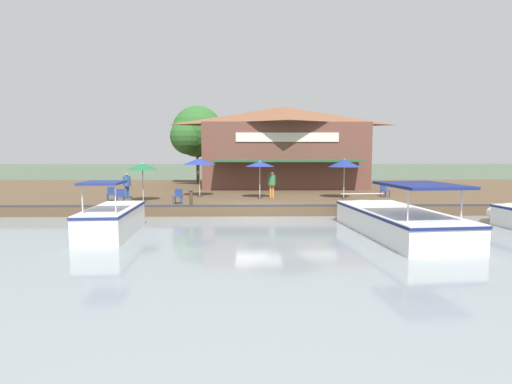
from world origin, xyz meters
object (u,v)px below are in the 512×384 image
Objects in this scene: cafe_chair_facing_river at (384,190)px; motorboat_fourth_along at (116,218)px; patio_umbrella_mid_patio_left at (199,161)px; cafe_chair_mid_patio at (111,193)px; cafe_chair_back_row_seat at (120,196)px; person_near_entrance at (127,183)px; cafe_chair_far_corner_seat at (178,195)px; mooring_post at (191,198)px; motorboat_nearest_quay at (389,218)px; person_at_quay_edge at (272,181)px; patio_umbrella_by_entrance at (260,164)px; waterfront_restaurant at (283,146)px; patio_umbrella_near_quay_edge at (344,163)px; tree_upstream_bank at (195,133)px; patio_umbrella_back_row at (142,167)px.

motorboat_fourth_along is at bearing -58.27° from cafe_chair_facing_river.
patio_umbrella_mid_patio_left is 5.89m from cafe_chair_mid_patio.
cafe_chair_back_row_seat is 0.52× the size of person_near_entrance.
cafe_chair_far_corner_seat is 1.33m from mooring_post.
person_at_quay_edge is at bearing -152.13° from motorboat_nearest_quay.
person_at_quay_edge is (-3.09, 8.75, 0.57)m from cafe_chair_back_row_seat.
motorboat_fourth_along is at bearing -14.39° from patio_umbrella_mid_patio_left.
waterfront_restaurant is at bearing 165.84° from patio_umbrella_by_entrance.
patio_umbrella_mid_patio_left is 5.27m from mooring_post.
patio_umbrella_mid_patio_left reaches higher than patio_umbrella_near_quay_edge.
motorboat_nearest_quay is 1.54× the size of motorboat_fourth_along.
patio_umbrella_mid_patio_left is at bearing -178.54° from mooring_post.
patio_umbrella_mid_patio_left is 5.91m from cafe_chair_back_row_seat.
patio_umbrella_mid_patio_left is 1.54× the size of person_at_quay_edge.
patio_umbrella_by_entrance is 0.42× the size of motorboat_fourth_along.
waterfront_restaurant is 5.49× the size of patio_umbrella_near_quay_edge.
cafe_chair_facing_river is 7.50m from person_at_quay_edge.
cafe_chair_facing_river is at bearing 106.90° from patio_umbrella_near_quay_edge.
motorboat_nearest_quay is (17.35, 3.10, -3.38)m from waterfront_restaurant.
motorboat_fourth_along is (9.06, -14.65, -0.37)m from cafe_chair_facing_river.
tree_upstream_bank is (-21.89, 0.58, 4.70)m from motorboat_fourth_along.
patio_umbrella_back_row is 2.69× the size of mooring_post.
waterfront_restaurant is 9.13m from person_at_quay_edge.
person_near_entrance is at bearing -166.45° from motorboat_fourth_along.
patio_umbrella_back_row is at bearing -48.63° from patio_umbrella_mid_patio_left.
patio_umbrella_by_entrance reaches higher than motorboat_nearest_quay.
person_at_quay_edge is at bearing -95.97° from patio_umbrella_near_quay_edge.
patio_umbrella_by_entrance is 9.21m from cafe_chair_mid_patio.
waterfront_restaurant is at bearing 132.76° from cafe_chair_mid_patio.
mooring_post is (4.49, -12.08, -0.04)m from cafe_chair_facing_river.
person_near_entrance is 8.55m from motorboat_fourth_along.
patio_umbrella_mid_patio_left is at bearing 131.37° from patio_umbrella_back_row.
person_at_quay_edge is at bearing 109.46° from cafe_chair_back_row_seat.
cafe_chair_mid_patio is at bearing -83.05° from cafe_chair_facing_river.
mooring_post reaches higher than cafe_chair_far_corner_seat.
patio_umbrella_mid_patio_left is at bearing 116.94° from cafe_chair_mid_patio.
patio_umbrella_mid_patio_left is 3.02× the size of cafe_chair_back_row_seat.
patio_umbrella_by_entrance is at bearing -147.34° from motorboat_nearest_quay.
person_at_quay_edge is (0.84, 4.75, -1.27)m from patio_umbrella_mid_patio_left.
cafe_chair_mid_patio is 0.15× the size of motorboat_fourth_along.
tree_upstream_bank is (-13.62, 2.57, 3.79)m from person_near_entrance.
waterfront_restaurant reaches higher than cafe_chair_mid_patio.
motorboat_nearest_quay is at bearing 89.90° from motorboat_fourth_along.
patio_umbrella_near_quay_edge is 0.44× the size of motorboat_fourth_along.
person_near_entrance is at bearing -49.62° from waterfront_restaurant.
cafe_chair_back_row_seat is 17.03m from tree_upstream_bank.
cafe_chair_mid_patio is at bearing -11.82° from tree_upstream_bank.
patio_umbrella_near_quay_edge is 14.46m from motorboat_fourth_along.
cafe_chair_mid_patio is (2.10, -17.19, 0.00)m from cafe_chair_facing_river.
waterfront_restaurant reaches higher than cafe_chair_facing_river.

